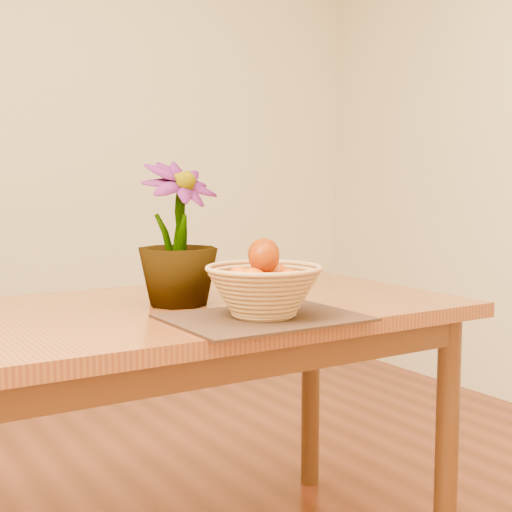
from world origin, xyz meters
TOP-DOWN VIEW (x-y plane):
  - wall_back at (0.00, 2.25)m, footprint 4.00×0.02m
  - table at (0.00, 0.30)m, footprint 1.40×0.80m
  - placemat at (0.05, 0.03)m, footprint 0.44×0.33m
  - wicker_basket at (0.05, 0.03)m, footprint 0.28×0.28m
  - orange_pile at (0.05, 0.03)m, footprint 0.18×0.17m
  - potted_plant at (-0.04, 0.31)m, footprint 0.25×0.25m

SIDE VIEW (x-z plane):
  - table at x=0.00m, z-range 0.29..1.04m
  - placemat at x=0.05m, z-range 0.75..0.76m
  - wicker_basket at x=0.05m, z-range 0.76..0.87m
  - orange_pile at x=0.05m, z-range 0.80..0.94m
  - potted_plant at x=-0.04m, z-range 0.75..1.13m
  - wall_back at x=0.00m, z-range 0.00..2.70m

